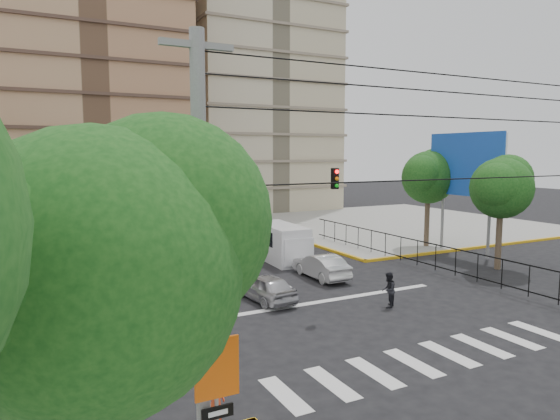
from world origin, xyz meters
TOP-DOWN VIEW (x-y plane):
  - ground at (0.00, 0.00)m, footprint 160.00×160.00m
  - sidewalk_ne at (20.00, 20.00)m, footprint 26.00×26.00m
  - crosswalk_stripes at (0.00, -6.00)m, footprint 12.00×2.40m
  - stop_line at (0.00, 1.20)m, footprint 13.00×0.40m
  - tower_beige at (14.00, 40.00)m, footprint 17.00×16.00m
  - park_fence at (9.00, 4.50)m, footprint 0.10×22.50m
  - billboard at (14.45, 6.00)m, footprint 0.36×6.20m
  - tree_sw_near at (-10.90, -9.99)m, footprint 5.63×4.60m
  - tree_park_a at (13.08, 2.01)m, footprint 4.41×3.60m
  - tree_park_c at (14.09, 9.01)m, footprint 4.65×3.80m
  - tree_tudor at (-11.90, 16.01)m, footprint 5.39×4.40m
  - traffic_light_nw at (-7.80, 7.80)m, footprint 0.28×0.22m
  - traffic_light_hanging at (0.00, -2.04)m, footprint 18.00×9.12m
  - utility_pole_sw at (-9.00, -9.00)m, footprint 1.40×0.28m
  - district_sign at (-8.80, -9.24)m, footprint 0.90×0.12m
  - van_right_lane at (2.51, 9.77)m, footprint 2.32×5.28m
  - van_left_lane at (-1.45, 20.34)m, footprint 2.43×5.06m
  - car_silver_front_left at (-2.13, 2.53)m, footprint 1.92×3.93m
  - car_white_front_right at (2.44, 4.96)m, footprint 1.47×4.13m
  - car_grey_mid_left at (-2.34, 9.81)m, footprint 2.66×4.99m
  - car_silver_rear_left at (-2.42, 15.22)m, footprint 2.82×5.27m
  - car_darkgrey_mid_right at (2.88, 15.22)m, footprint 1.87×3.85m
  - car_white_rear_right at (1.52, 20.80)m, footprint 1.70×4.13m
  - pedestrian_sw_corner at (-8.22, -7.50)m, footprint 0.69×0.78m
  - pedestrian_crosswalk at (2.36, -0.88)m, footprint 0.98×0.96m

SIDE VIEW (x-z plane):
  - ground at x=0.00m, z-range 0.00..0.00m
  - park_fence at x=9.00m, z-range -0.83..0.83m
  - crosswalk_stripes at x=0.00m, z-range 0.00..0.01m
  - stop_line at x=0.00m, z-range 0.00..0.01m
  - sidewalk_ne at x=20.00m, z-range 0.00..0.15m
  - car_darkgrey_mid_right at x=2.88m, z-range 0.00..1.26m
  - car_silver_front_left at x=-2.13m, z-range 0.00..1.29m
  - car_white_rear_right at x=1.52m, z-range 0.00..1.33m
  - car_grey_mid_left at x=-2.34m, z-range 0.00..1.34m
  - car_white_front_right at x=2.44m, z-range 0.00..1.36m
  - car_silver_rear_left at x=-2.42m, z-range 0.00..1.45m
  - pedestrian_crosswalk at x=2.36m, z-range 0.00..1.60m
  - pedestrian_sw_corner at x=-8.22m, z-range 0.15..1.94m
  - van_left_lane at x=-1.45m, z-range -0.03..2.17m
  - van_right_lane at x=2.51m, z-range -0.03..2.30m
  - district_sign at x=-8.80m, z-range 0.85..4.05m
  - traffic_light_nw at x=-7.80m, z-range 0.91..5.31m
  - utility_pole_sw at x=-9.00m, z-range 0.27..9.27m
  - tree_park_a at x=13.08m, z-range 1.60..8.42m
  - tree_tudor at x=-11.90m, z-range 1.50..8.93m
  - tree_sw_near at x=-10.90m, z-range 1.48..9.06m
  - tree_park_c at x=14.09m, z-range 1.71..8.96m
  - traffic_light_hanging at x=0.00m, z-range 5.44..6.36m
  - billboard at x=14.45m, z-range 1.95..10.05m
  - tower_beige at x=14.00m, z-range 0.00..48.00m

